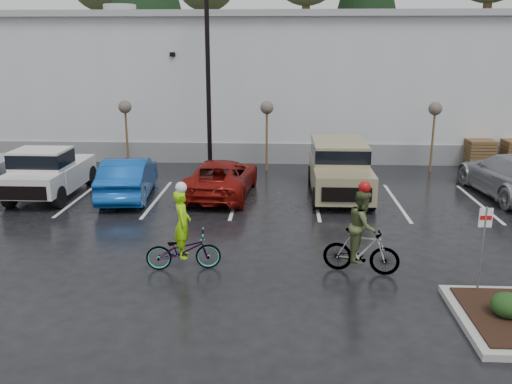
{
  "coord_description": "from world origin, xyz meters",
  "views": [
    {
      "loc": [
        -0.76,
        -11.56,
        5.72
      ],
      "look_at": [
        -1.56,
        4.45,
        1.3
      ],
      "focal_mm": 38.0,
      "sensor_mm": 36.0,
      "label": 1
    }
  ],
  "objects_px": {
    "sapling_mid": "(267,111)",
    "cyclist_olive": "(362,240)",
    "car_blue": "(128,177)",
    "car_red": "(221,177)",
    "car_far_silver": "(512,175)",
    "sapling_east": "(435,112)",
    "pallet_stack_a": "(479,154)",
    "cyclist_hivis": "(183,243)",
    "fire_lane_sign": "(483,241)",
    "suv_tan": "(340,170)",
    "lamppost": "(207,44)",
    "sapling_west": "(125,111)",
    "pickup_white": "(53,170)"
  },
  "relations": [
    {
      "from": "sapling_mid",
      "to": "cyclist_olive",
      "type": "distance_m",
      "value": 11.98
    },
    {
      "from": "car_blue",
      "to": "car_red",
      "type": "bearing_deg",
      "value": -178.66
    },
    {
      "from": "car_red",
      "to": "car_far_silver",
      "type": "bearing_deg",
      "value": -173.78
    },
    {
      "from": "sapling_east",
      "to": "car_red",
      "type": "distance_m",
      "value": 10.31
    },
    {
      "from": "pallet_stack_a",
      "to": "cyclist_hivis",
      "type": "height_order",
      "value": "cyclist_hivis"
    },
    {
      "from": "pallet_stack_a",
      "to": "car_blue",
      "type": "relative_size",
      "value": 0.29
    },
    {
      "from": "fire_lane_sign",
      "to": "suv_tan",
      "type": "xyz_separation_m",
      "value": [
        -2.37,
        8.57,
        -0.38
      ]
    },
    {
      "from": "lamppost",
      "to": "car_far_silver",
      "type": "bearing_deg",
      "value": -14.2
    },
    {
      "from": "lamppost",
      "to": "sapling_mid",
      "type": "xyz_separation_m",
      "value": [
        2.5,
        1.0,
        -2.96
      ]
    },
    {
      "from": "lamppost",
      "to": "car_red",
      "type": "distance_m",
      "value": 6.07
    },
    {
      "from": "sapling_mid",
      "to": "pallet_stack_a",
      "type": "height_order",
      "value": "sapling_mid"
    },
    {
      "from": "pallet_stack_a",
      "to": "car_red",
      "type": "height_order",
      "value": "car_red"
    },
    {
      "from": "sapling_west",
      "to": "pickup_white",
      "type": "xyz_separation_m",
      "value": [
        -1.65,
        -4.53,
        -1.75
      ]
    },
    {
      "from": "car_red",
      "to": "car_far_silver",
      "type": "distance_m",
      "value": 11.14
    },
    {
      "from": "suv_tan",
      "to": "car_far_silver",
      "type": "relative_size",
      "value": 0.87
    },
    {
      "from": "car_red",
      "to": "car_far_silver",
      "type": "height_order",
      "value": "car_far_silver"
    },
    {
      "from": "sapling_east",
      "to": "fire_lane_sign",
      "type": "height_order",
      "value": "sapling_east"
    },
    {
      "from": "cyclist_olive",
      "to": "suv_tan",
      "type": "bearing_deg",
      "value": 12.05
    },
    {
      "from": "pallet_stack_a",
      "to": "suv_tan",
      "type": "height_order",
      "value": "suv_tan"
    },
    {
      "from": "suv_tan",
      "to": "pallet_stack_a",
      "type": "bearing_deg",
      "value": 36.48
    },
    {
      "from": "fire_lane_sign",
      "to": "car_far_silver",
      "type": "height_order",
      "value": "fire_lane_sign"
    },
    {
      "from": "pickup_white",
      "to": "car_red",
      "type": "height_order",
      "value": "pickup_white"
    },
    {
      "from": "pallet_stack_a",
      "to": "car_blue",
      "type": "distance_m",
      "value": 16.2
    },
    {
      "from": "cyclist_hivis",
      "to": "car_blue",
      "type": "bearing_deg",
      "value": 18.18
    },
    {
      "from": "car_far_silver",
      "to": "car_blue",
      "type": "bearing_deg",
      "value": -2.74
    },
    {
      "from": "car_blue",
      "to": "suv_tan",
      "type": "xyz_separation_m",
      "value": [
        8.05,
        0.59,
        0.25
      ]
    },
    {
      "from": "sapling_mid",
      "to": "sapling_east",
      "type": "distance_m",
      "value": 7.5
    },
    {
      "from": "pallet_stack_a",
      "to": "car_far_silver",
      "type": "distance_m",
      "value": 5.07
    },
    {
      "from": "car_blue",
      "to": "cyclist_hivis",
      "type": "height_order",
      "value": "cyclist_hivis"
    },
    {
      "from": "car_far_silver",
      "to": "car_red",
      "type": "bearing_deg",
      "value": -4.13
    },
    {
      "from": "sapling_west",
      "to": "car_far_silver",
      "type": "bearing_deg",
      "value": -14.16
    },
    {
      "from": "pallet_stack_a",
      "to": "pickup_white",
      "type": "distance_m",
      "value": 18.98
    },
    {
      "from": "suv_tan",
      "to": "car_far_silver",
      "type": "height_order",
      "value": "suv_tan"
    },
    {
      "from": "pallet_stack_a",
      "to": "cyclist_olive",
      "type": "xyz_separation_m",
      "value": [
        -7.22,
        -12.51,
        0.21
      ]
    },
    {
      "from": "fire_lane_sign",
      "to": "car_far_silver",
      "type": "relative_size",
      "value": 0.38
    },
    {
      "from": "fire_lane_sign",
      "to": "sapling_mid",
      "type": "bearing_deg",
      "value": 112.49
    },
    {
      "from": "sapling_west",
      "to": "cyclist_hivis",
      "type": "xyz_separation_m",
      "value": [
        4.69,
        -11.5,
        -2.0
      ]
    },
    {
      "from": "sapling_west",
      "to": "sapling_mid",
      "type": "bearing_deg",
      "value": 0.0
    },
    {
      "from": "sapling_east",
      "to": "cyclist_olive",
      "type": "height_order",
      "value": "sapling_east"
    },
    {
      "from": "sapling_mid",
      "to": "suv_tan",
      "type": "xyz_separation_m",
      "value": [
        2.93,
        -4.23,
        -1.7
      ]
    },
    {
      "from": "pallet_stack_a",
      "to": "suv_tan",
      "type": "xyz_separation_m",
      "value": [
        -7.07,
        -5.23,
        0.35
      ]
    },
    {
      "from": "lamppost",
      "to": "sapling_mid",
      "type": "height_order",
      "value": "lamppost"
    },
    {
      "from": "lamppost",
      "to": "car_red",
      "type": "height_order",
      "value": "lamppost"
    },
    {
      "from": "cyclist_olive",
      "to": "pickup_white",
      "type": "bearing_deg",
      "value": 70.69
    },
    {
      "from": "car_red",
      "to": "suv_tan",
      "type": "height_order",
      "value": "suv_tan"
    },
    {
      "from": "fire_lane_sign",
      "to": "cyclist_olive",
      "type": "xyz_separation_m",
      "value": [
        -2.52,
        1.29,
        -0.52
      ]
    },
    {
      "from": "fire_lane_sign",
      "to": "car_red",
      "type": "relative_size",
      "value": 0.43
    },
    {
      "from": "sapling_mid",
      "to": "cyclist_hivis",
      "type": "bearing_deg",
      "value": -98.93
    },
    {
      "from": "fire_lane_sign",
      "to": "car_blue",
      "type": "height_order",
      "value": "fire_lane_sign"
    },
    {
      "from": "car_blue",
      "to": "car_far_silver",
      "type": "height_order",
      "value": "car_far_silver"
    }
  ]
}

